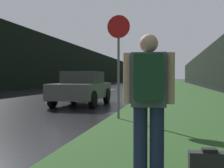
# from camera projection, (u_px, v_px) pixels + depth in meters

# --- Properties ---
(grass_verge) EXTENTS (6.00, 240.00, 0.02)m
(grass_verge) POSITION_uv_depth(u_px,v_px,m) (178.00, 87.00, 39.21)
(grass_verge) COLOR #26471E
(grass_verge) RESTS_ON ground_plane
(lane_stripe_c) EXTENTS (0.12, 3.00, 0.01)m
(lane_stripe_c) POSITION_uv_depth(u_px,v_px,m) (59.00, 100.00, 15.14)
(lane_stripe_c) COLOR silver
(lane_stripe_c) RESTS_ON ground_plane
(lane_stripe_d) EXTENTS (0.12, 3.00, 0.01)m
(lane_stripe_d) POSITION_uv_depth(u_px,v_px,m) (93.00, 93.00, 22.00)
(lane_stripe_d) COLOR silver
(lane_stripe_d) RESTS_ON ground_plane
(lane_stripe_e) EXTENTS (0.12, 3.00, 0.01)m
(lane_stripe_e) POSITION_uv_depth(u_px,v_px,m) (111.00, 90.00, 28.85)
(lane_stripe_e) COLOR silver
(lane_stripe_e) RESTS_ON ground_plane
(treeline_far_side) EXTENTS (2.00, 140.00, 6.59)m
(treeline_far_side) POSITION_uv_depth(u_px,v_px,m) (83.00, 67.00, 52.38)
(treeline_far_side) COLOR black
(treeline_far_side) RESTS_ON ground_plane
(treeline_near_side) EXTENTS (2.00, 140.00, 6.39)m
(treeline_near_side) POSITION_uv_depth(u_px,v_px,m) (213.00, 66.00, 47.72)
(treeline_near_side) COLOR black
(treeline_near_side) RESTS_ON ground_plane
(stop_sign) EXTENTS (0.67, 0.07, 3.05)m
(stop_sign) POSITION_uv_depth(u_px,v_px,m) (119.00, 56.00, 8.20)
(stop_sign) COLOR slate
(stop_sign) RESTS_ON ground_plane
(hitchhiker_with_backpack) EXTENTS (0.60, 0.43, 1.72)m
(hitchhiker_with_backpack) POSITION_uv_depth(u_px,v_px,m) (149.00, 97.00, 3.24)
(hitchhiker_with_backpack) COLOR #1E2847
(hitchhiker_with_backpack) RESTS_ON ground_plane
(suitcase) EXTENTS (0.47, 0.19, 0.40)m
(suitcase) POSITION_uv_depth(u_px,v_px,m) (209.00, 167.00, 3.20)
(suitcase) COLOR #232326
(suitcase) RESTS_ON ground_plane
(car_passing_near) EXTENTS (1.92, 4.02, 1.51)m
(car_passing_near) POSITION_uv_depth(u_px,v_px,m) (82.00, 88.00, 12.57)
(car_passing_near) COLOR #4C514C
(car_passing_near) RESTS_ON ground_plane
(car_passing_far) EXTENTS (1.84, 4.75, 1.42)m
(car_passing_far) POSITION_uv_depth(u_px,v_px,m) (134.00, 82.00, 31.15)
(car_passing_far) COLOR black
(car_passing_far) RESTS_ON ground_plane
(delivery_truck) EXTENTS (2.56, 7.31, 3.72)m
(delivery_truck) POSITION_uv_depth(u_px,v_px,m) (144.00, 76.00, 88.74)
(delivery_truck) COLOR black
(delivery_truck) RESTS_ON ground_plane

